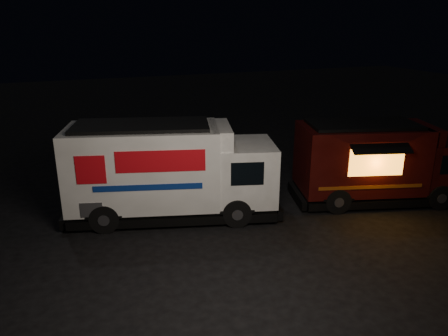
% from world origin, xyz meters
% --- Properties ---
extents(ground, '(80.00, 80.00, 0.00)m').
position_xyz_m(ground, '(0.00, 0.00, 0.00)').
color(ground, black).
rests_on(ground, ground).
extents(white_truck, '(7.40, 4.21, 3.18)m').
position_xyz_m(white_truck, '(-1.21, 2.37, 1.59)').
color(white_truck, white).
rests_on(white_truck, ground).
extents(red_truck, '(6.61, 3.92, 2.89)m').
position_xyz_m(red_truck, '(6.09, 0.95, 1.45)').
color(red_truck, '#370B0A').
rests_on(red_truck, ground).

